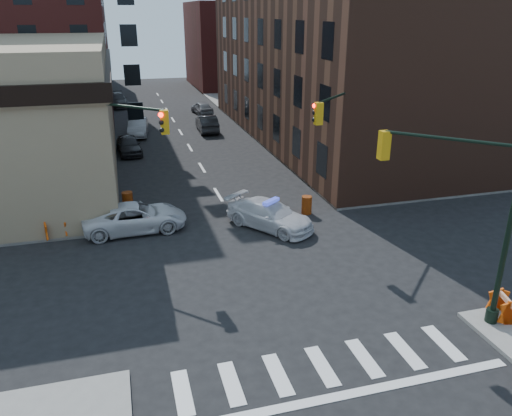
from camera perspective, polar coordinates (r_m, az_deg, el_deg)
ground at (r=22.33m, az=0.81°, el=-6.95°), size 140.00×140.00×0.00m
sidewalk_ne at (r=59.89m, az=13.49°, el=10.78°), size 34.00×54.50×0.15m
commercial_row_ne at (r=45.45m, az=9.02°, el=16.68°), size 14.00×34.00×14.00m
filler_nw at (r=81.54m, az=-24.10°, el=17.93°), size 20.00×18.00×16.00m
filler_ne at (r=79.41m, az=-1.29°, el=18.17°), size 16.00×16.00×12.00m
signal_pole_se at (r=18.65m, az=24.09°, el=0.70°), size 5.40×5.27×8.00m
signal_pole_nw at (r=24.97m, az=-15.77°, el=6.08°), size 3.58×3.67×8.00m
signal_pole_ne at (r=27.46m, az=9.54°, el=7.95°), size 3.67×3.58×8.00m
tree_ne_near at (r=47.23m, az=0.73°, el=12.81°), size 3.00×3.00×4.85m
tree_ne_far at (r=54.88m, az=-1.67°, el=14.03°), size 3.00×3.00×4.85m
police_car at (r=26.15m, az=1.58°, el=-0.80°), size 4.55×5.18×1.44m
pickup at (r=26.55m, az=-13.65°, el=-1.04°), size 5.39×2.69×1.47m
parked_car_wnear at (r=41.38m, az=-14.33°, el=7.00°), size 2.10×4.44×1.47m
parked_car_wfar at (r=47.53m, az=-13.34°, el=8.98°), size 2.15×4.89×1.56m
parked_car_wdeep at (r=63.25m, az=-15.61°, el=11.79°), size 2.64×5.59×1.58m
parked_car_enear at (r=48.14m, az=-5.63°, el=9.60°), size 1.77×4.78×1.56m
parked_car_efar at (r=56.76m, az=-6.19°, el=11.32°), size 2.16×4.33×1.42m
pedestrian_a at (r=26.70m, az=-19.89°, el=-0.66°), size 0.82×0.64×2.00m
pedestrian_b at (r=28.35m, az=-22.16°, el=0.21°), size 0.99×0.80×1.92m
pedestrian_c at (r=29.58m, az=-23.01°, el=0.61°), size 0.89×0.97×1.60m
barrel_road at (r=28.20m, az=5.81°, el=0.35°), size 0.70×0.70×1.02m
barrel_bank at (r=29.48m, az=-14.45°, el=0.76°), size 0.69×0.69×1.08m
barricade_se_a at (r=20.68m, az=26.45°, el=-10.06°), size 0.87×1.30×0.89m
barricade_nw_a at (r=28.35m, az=-21.21°, el=-0.63°), size 1.48×1.00×1.02m
barricade_nw_b at (r=26.75m, az=-21.98°, el=-2.21°), size 1.30×0.88×0.89m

